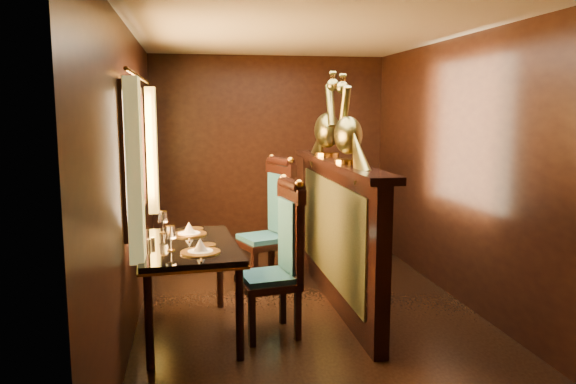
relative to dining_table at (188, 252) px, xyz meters
name	(u,v)px	position (x,y,z in m)	size (l,w,h in m)	color
ground	(309,315)	(1.05, 0.24, -0.69)	(5.00, 5.00, 0.00)	black
room_shell	(300,138)	(0.97, 0.25, 0.89)	(3.04, 5.04, 2.52)	black
partition	(336,229)	(1.37, 0.54, 0.02)	(0.26, 2.70, 1.36)	black
dining_table	(188,252)	(0.00, 0.00, 0.00)	(0.87, 1.34, 0.96)	black
chair_left	(282,253)	(0.75, -0.10, -0.02)	(0.53, 0.55, 1.29)	black
chair_right	(274,218)	(0.88, 1.20, 0.02)	(0.63, 0.64, 1.36)	black
peacock_left	(348,118)	(1.38, 0.21, 1.06)	(0.25, 0.65, 0.78)	#164428
peacock_right	(327,115)	(1.38, 0.95, 1.08)	(0.26, 0.69, 0.82)	#164428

